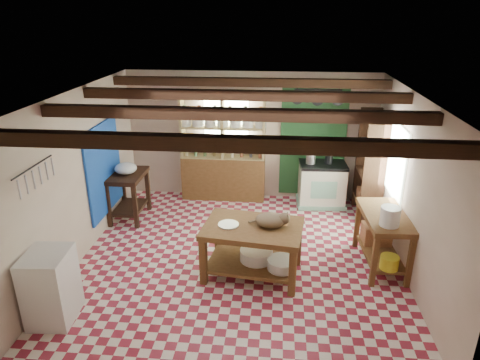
# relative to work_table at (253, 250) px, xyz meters

# --- Properties ---
(floor) EXTENTS (5.00, 5.00, 0.02)m
(floor) POSITION_rel_work_table_xyz_m (-0.23, 0.42, -0.41)
(floor) COLOR maroon
(floor) RESTS_ON ground
(ceiling) EXTENTS (5.00, 5.00, 0.02)m
(ceiling) POSITION_rel_work_table_xyz_m (-0.23, 0.42, 2.20)
(ceiling) COLOR #434348
(ceiling) RESTS_ON wall_back
(wall_back) EXTENTS (5.00, 0.04, 2.60)m
(wall_back) POSITION_rel_work_table_xyz_m (-0.23, 2.92, 0.90)
(wall_back) COLOR beige
(wall_back) RESTS_ON floor
(wall_front) EXTENTS (5.00, 0.04, 2.60)m
(wall_front) POSITION_rel_work_table_xyz_m (-0.23, -2.08, 0.90)
(wall_front) COLOR beige
(wall_front) RESTS_ON floor
(wall_left) EXTENTS (0.04, 5.00, 2.60)m
(wall_left) POSITION_rel_work_table_xyz_m (-2.73, 0.42, 0.90)
(wall_left) COLOR beige
(wall_left) RESTS_ON floor
(wall_right) EXTENTS (0.04, 5.00, 2.60)m
(wall_right) POSITION_rel_work_table_xyz_m (2.27, 0.42, 0.90)
(wall_right) COLOR beige
(wall_right) RESTS_ON floor
(ceiling_beams) EXTENTS (5.00, 3.80, 0.15)m
(ceiling_beams) POSITION_rel_work_table_xyz_m (-0.23, 0.42, 2.08)
(ceiling_beams) COLOR #361F13
(ceiling_beams) RESTS_ON ceiling
(blue_wall_patch) EXTENTS (0.04, 1.40, 1.60)m
(blue_wall_patch) POSITION_rel_work_table_xyz_m (-2.70, 1.32, 0.70)
(blue_wall_patch) COLOR #1747AF
(blue_wall_patch) RESTS_ON wall_left
(green_wall_patch) EXTENTS (1.30, 0.04, 2.30)m
(green_wall_patch) POSITION_rel_work_table_xyz_m (1.02, 2.89, 0.85)
(green_wall_patch) COLOR #1C4622
(green_wall_patch) RESTS_ON wall_back
(window_back) EXTENTS (0.90, 0.02, 0.80)m
(window_back) POSITION_rel_work_table_xyz_m (-0.73, 2.90, 1.30)
(window_back) COLOR silver
(window_back) RESTS_ON wall_back
(window_right) EXTENTS (0.02, 1.30, 1.20)m
(window_right) POSITION_rel_work_table_xyz_m (2.25, 1.42, 1.00)
(window_right) COLOR silver
(window_right) RESTS_ON wall_right
(utensil_rail) EXTENTS (0.06, 0.90, 0.28)m
(utensil_rail) POSITION_rel_work_table_xyz_m (-2.67, -0.78, 1.38)
(utensil_rail) COLOR black
(utensil_rail) RESTS_ON wall_left
(pot_rack) EXTENTS (0.86, 0.12, 0.36)m
(pot_rack) POSITION_rel_work_table_xyz_m (1.02, 2.47, 1.78)
(pot_rack) COLOR black
(pot_rack) RESTS_ON ceiling
(shelving_unit) EXTENTS (1.70, 0.34, 2.20)m
(shelving_unit) POSITION_rel_work_table_xyz_m (-0.78, 2.73, 0.70)
(shelving_unit) COLOR tan
(shelving_unit) RESTS_ON floor
(tall_rack) EXTENTS (0.40, 0.86, 2.00)m
(tall_rack) POSITION_rel_work_table_xyz_m (2.05, 2.22, 0.60)
(tall_rack) COLOR #361F13
(tall_rack) RESTS_ON floor
(work_table) EXTENTS (1.52, 1.11, 0.80)m
(work_table) POSITION_rel_work_table_xyz_m (0.00, 0.00, 0.00)
(work_table) COLOR brown
(work_table) RESTS_ON floor
(stove) EXTENTS (0.94, 0.66, 0.89)m
(stove) POSITION_rel_work_table_xyz_m (1.22, 2.57, 0.04)
(stove) COLOR white
(stove) RESTS_ON floor
(prep_table) EXTENTS (0.61, 0.89, 0.90)m
(prep_table) POSITION_rel_work_table_xyz_m (-2.43, 1.63, 0.05)
(prep_table) COLOR #361F13
(prep_table) RESTS_ON floor
(white_cabinet) EXTENTS (0.56, 0.66, 0.94)m
(white_cabinet) POSITION_rel_work_table_xyz_m (-2.45, -1.23, 0.07)
(white_cabinet) COLOR white
(white_cabinet) RESTS_ON floor
(right_counter) EXTENTS (0.68, 1.25, 0.88)m
(right_counter) POSITION_rel_work_table_xyz_m (1.95, 0.41, 0.04)
(right_counter) COLOR brown
(right_counter) RESTS_ON floor
(cat) EXTENTS (0.46, 0.36, 0.20)m
(cat) POSITION_rel_work_table_xyz_m (0.25, 0.02, 0.50)
(cat) COLOR #876D4E
(cat) RESTS_ON work_table
(steel_tray) EXTENTS (0.34, 0.34, 0.02)m
(steel_tray) POSITION_rel_work_table_xyz_m (-0.35, -0.00, 0.41)
(steel_tray) COLOR #B8B8C1
(steel_tray) RESTS_ON work_table
(basin_large) EXTENTS (0.55, 0.55, 0.17)m
(basin_large) POSITION_rel_work_table_xyz_m (0.06, 0.04, -0.10)
(basin_large) COLOR white
(basin_large) RESTS_ON work_table
(basin_small) EXTENTS (0.47, 0.47, 0.15)m
(basin_small) POSITION_rel_work_table_xyz_m (0.43, -0.16, -0.11)
(basin_small) COLOR white
(basin_small) RESTS_ON work_table
(kettle_left) EXTENTS (0.20, 0.20, 0.22)m
(kettle_left) POSITION_rel_work_table_xyz_m (0.97, 2.55, 0.60)
(kettle_left) COLOR #B8B8C1
(kettle_left) RESTS_ON stove
(kettle_right) EXTENTS (0.16, 0.16, 0.19)m
(kettle_right) POSITION_rel_work_table_xyz_m (1.32, 2.57, 0.58)
(kettle_right) COLOR black
(kettle_right) RESTS_ON stove
(enamel_bowl) EXTENTS (0.40, 0.40, 0.20)m
(enamel_bowl) POSITION_rel_work_table_xyz_m (-2.43, 1.63, 0.60)
(enamel_bowl) COLOR white
(enamel_bowl) RESTS_ON prep_table
(white_bucket) EXTENTS (0.29, 0.29, 0.28)m
(white_bucket) POSITION_rel_work_table_xyz_m (1.91, 0.06, 0.61)
(white_bucket) COLOR white
(white_bucket) RESTS_ON right_counter
(wicker_basket) EXTENTS (0.44, 0.36, 0.30)m
(wicker_basket) POSITION_rel_work_table_xyz_m (1.93, 0.71, -0.02)
(wicker_basket) COLOR #AA6C44
(wicker_basket) RESTS_ON right_counter
(yellow_tub) EXTENTS (0.28, 0.28, 0.19)m
(yellow_tub) POSITION_rel_work_table_xyz_m (1.97, -0.04, -0.07)
(yellow_tub) COLOR yellow
(yellow_tub) RESTS_ON right_counter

